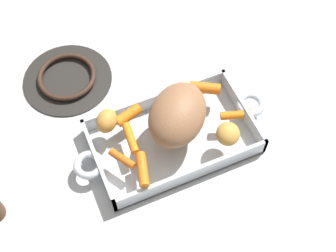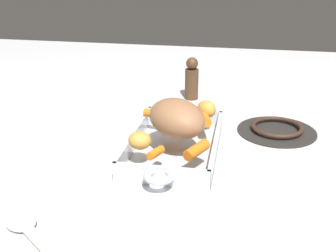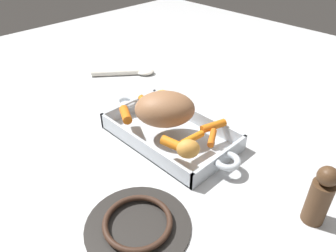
{
  "view_description": "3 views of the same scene",
  "coord_description": "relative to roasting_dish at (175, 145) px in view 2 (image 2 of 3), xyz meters",
  "views": [
    {
      "loc": [
        0.19,
        0.41,
        0.82
      ],
      "look_at": [
        0.01,
        0.0,
        0.07
      ],
      "focal_mm": 49.55,
      "sensor_mm": 36.0,
      "label": 1
    },
    {
      "loc": [
        -0.87,
        -0.15,
        0.43
      ],
      "look_at": [
        0.02,
        0.02,
        0.05
      ],
      "focal_mm": 46.36,
      "sensor_mm": 36.0,
      "label": 2
    },
    {
      "loc": [
        0.45,
        -0.45,
        0.48
      ],
      "look_at": [
        0.02,
        -0.03,
        0.06
      ],
      "focal_mm": 33.93,
      "sensor_mm": 36.0,
      "label": 3
    }
  ],
  "objects": [
    {
      "name": "pork_roast",
      "position": [
        -0.01,
        -0.01,
        0.07
      ],
      "size": [
        0.18,
        0.18,
        0.08
      ],
      "primitive_type": "ellipsoid",
      "rotation": [
        0.0,
        0.0,
        0.8
      ],
      "color": "#996846",
      "rests_on": "roasting_dish"
    },
    {
      "name": "baby_carrot_center_left",
      "position": [
        -0.12,
        0.02,
        0.04
      ],
      "size": [
        0.05,
        0.03,
        0.02
      ],
      "primitive_type": "cylinder",
      "rotation": [
        1.52,
        0.0,
        4.36
      ],
      "color": "orange",
      "rests_on": "roasting_dish"
    },
    {
      "name": "potato_corner",
      "position": [
        -0.09,
        0.06,
        0.05
      ],
      "size": [
        0.06,
        0.07,
        0.04
      ],
      "primitive_type": "ellipsoid",
      "rotation": [
        0.0,
        0.0,
        1.03
      ],
      "color": "gold",
      "rests_on": "roasting_dish"
    },
    {
      "name": "stove_burner_rear",
      "position": [
        0.15,
        -0.23,
        -0.01
      ],
      "size": [
        0.19,
        0.19,
        0.02
      ],
      "color": "#282623",
      "rests_on": "ground_plane"
    },
    {
      "name": "roasting_dish",
      "position": [
        0.0,
        0.0,
        0.0
      ],
      "size": [
        0.41,
        0.19,
        0.04
      ],
      "color": "silver",
      "rests_on": "ground_plane"
    },
    {
      "name": "serving_spoon",
      "position": [
        -0.36,
        0.16,
        -0.0
      ],
      "size": [
        0.16,
        0.19,
        0.02
      ],
      "rotation": [
        0.0,
        0.0,
        0.9
      ],
      "color": "white",
      "rests_on": "ground_plane"
    },
    {
      "name": "baby_carrot_northwest",
      "position": [
        0.07,
        -0.06,
        0.04
      ],
      "size": [
        0.06,
        0.03,
        0.03
      ],
      "primitive_type": "cylinder",
      "rotation": [
        1.65,
        0.0,
        1.83
      ],
      "color": "orange",
      "rests_on": "roasting_dish"
    },
    {
      "name": "baby_carrot_northeast",
      "position": [
        0.09,
        0.06,
        0.04
      ],
      "size": [
        0.04,
        0.07,
        0.02
      ],
      "primitive_type": "cylinder",
      "rotation": [
        1.59,
        0.0,
        2.88
      ],
      "color": "orange",
      "rests_on": "roasting_dish"
    },
    {
      "name": "baby_carrot_long",
      "position": [
        -0.1,
        -0.06,
        0.04
      ],
      "size": [
        0.07,
        0.05,
        0.03
      ],
      "primitive_type": "cylinder",
      "rotation": [
        1.52,
        0.0,
        1.07
      ],
      "color": "orange",
      "rests_on": "roasting_dish"
    },
    {
      "name": "baby_carrot_short",
      "position": [
        0.08,
        -0.01,
        0.04
      ],
      "size": [
        0.02,
        0.07,
        0.02
      ],
      "primitive_type": "cylinder",
      "rotation": [
        1.55,
        0.0,
        6.21
      ],
      "color": "orange",
      "rests_on": "roasting_dish"
    },
    {
      "name": "ground_plane",
      "position": [
        0.0,
        0.0,
        -0.01
      ],
      "size": [
        2.17,
        2.17,
        0.0
      ],
      "primitive_type": "plane",
      "color": "silver"
    },
    {
      "name": "baby_carrot_southeast",
      "position": [
        0.11,
        0.02,
        0.04
      ],
      "size": [
        0.04,
        0.06,
        0.02
      ],
      "primitive_type": "cylinder",
      "rotation": [
        1.55,
        0.0,
        3.69
      ],
      "color": "orange",
      "rests_on": "roasting_dish"
    },
    {
      "name": "potato_near_roast",
      "position": [
        0.11,
        -0.06,
        0.05
      ],
      "size": [
        0.06,
        0.06,
        0.04
      ],
      "primitive_type": "ellipsoid",
      "rotation": [
        0.0,
        0.0,
        0.85
      ],
      "color": "gold",
      "rests_on": "roasting_dish"
    },
    {
      "name": "pepper_mill",
      "position": [
        0.36,
        0.01,
        0.05
      ],
      "size": [
        0.04,
        0.04,
        0.13
      ],
      "color": "#4C331E",
      "rests_on": "ground_plane"
    }
  ]
}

